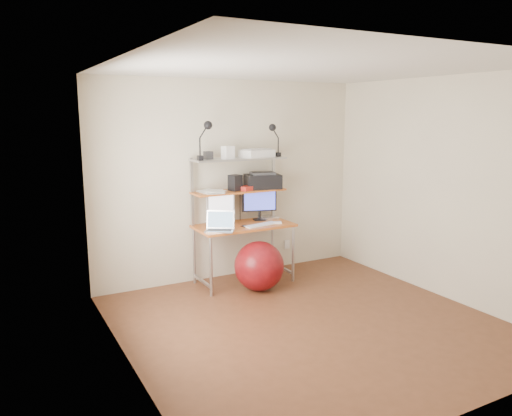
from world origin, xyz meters
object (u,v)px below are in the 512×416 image
Objects in this scene: monitor_black at (259,203)px; laptop at (220,226)px; monitor_silver at (221,206)px; exercise_ball at (259,266)px; printer at (263,181)px.

laptop is at bearing -140.53° from monitor_black.
monitor_silver is at bearing 95.90° from laptop.
monitor_silver is 0.72× the size of exercise_ball.
monitor_black reaches higher than laptop.
exercise_ball is at bearing 6.62° from laptop.
printer is (0.58, -0.01, 0.28)m from monitor_silver.
exercise_ball is at bearing -66.26° from monitor_silver.
laptop is at bearing -146.08° from printer.
monitor_black is at bearing -4.41° from monitor_silver.
printer is at bearing 56.56° from exercise_ball.
printer is at bearing -6.79° from monitor_silver.
monitor_black is (0.55, 0.01, -0.00)m from monitor_silver.
laptop is 0.85× the size of printer.
monitor_silver is 0.95× the size of monitor_black.
monitor_silver is 0.65m from printer.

